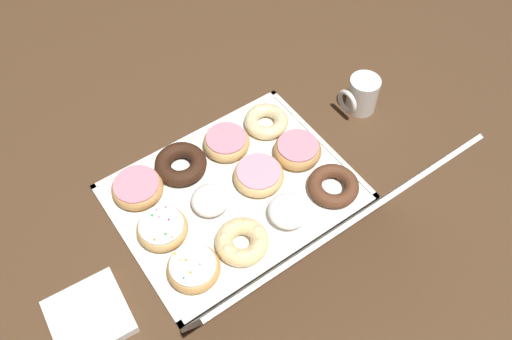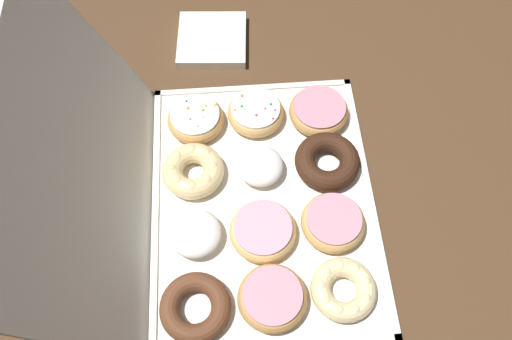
% 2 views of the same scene
% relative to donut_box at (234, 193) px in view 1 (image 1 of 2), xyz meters
% --- Properties ---
extents(ground_plane, '(3.00, 3.00, 0.00)m').
position_rel_donut_box_xyz_m(ground_plane, '(0.00, 0.00, -0.01)').
color(ground_plane, '#4C331E').
extents(donut_box, '(0.53, 0.40, 0.01)m').
position_rel_donut_box_xyz_m(donut_box, '(0.00, 0.00, 0.00)').
color(donut_box, silver).
rests_on(donut_box, ground).
extents(box_lid_open, '(0.53, 0.14, 0.37)m').
position_rel_donut_box_xyz_m(box_lid_open, '(0.00, 0.27, 0.18)').
color(box_lid_open, silver).
rests_on(box_lid_open, ground).
extents(cruller_donut_0, '(0.11, 0.11, 0.04)m').
position_rel_donut_box_xyz_m(cruller_donut_0, '(-0.18, -0.12, 0.02)').
color(cruller_donut_0, beige).
rests_on(cruller_donut_0, donut_box).
extents(pink_frosted_donut_1, '(0.11, 0.11, 0.04)m').
position_rel_donut_box_xyz_m(pink_frosted_donut_1, '(-0.06, -0.12, 0.02)').
color(pink_frosted_donut_1, tan).
rests_on(pink_frosted_donut_1, donut_box).
extents(chocolate_cake_ring_donut_2, '(0.12, 0.12, 0.04)m').
position_rel_donut_box_xyz_m(chocolate_cake_ring_donut_2, '(0.06, -0.13, 0.02)').
color(chocolate_cake_ring_donut_2, '#381E11').
rests_on(chocolate_cake_ring_donut_2, donut_box).
extents(pink_frosted_donut_3, '(0.12, 0.12, 0.04)m').
position_rel_donut_box_xyz_m(pink_frosted_donut_3, '(0.18, -0.12, 0.02)').
color(pink_frosted_donut_3, tan).
rests_on(pink_frosted_donut_3, donut_box).
extents(pink_frosted_donut_4, '(0.11, 0.11, 0.04)m').
position_rel_donut_box_xyz_m(pink_frosted_donut_4, '(-0.18, -0.00, 0.03)').
color(pink_frosted_donut_4, tan).
rests_on(pink_frosted_donut_4, donut_box).
extents(pink_frosted_donut_5, '(0.12, 0.12, 0.04)m').
position_rel_donut_box_xyz_m(pink_frosted_donut_5, '(-0.07, 0.01, 0.02)').
color(pink_frosted_donut_5, '#E5B770').
rests_on(pink_frosted_donut_5, donut_box).
extents(powdered_filled_donut_6, '(0.09, 0.09, 0.04)m').
position_rel_donut_box_xyz_m(powdered_filled_donut_6, '(0.06, 0.00, 0.03)').
color(powdered_filled_donut_6, white).
rests_on(powdered_filled_donut_6, donut_box).
extents(sprinkle_donut_7, '(0.11, 0.11, 0.04)m').
position_rel_donut_box_xyz_m(sprinkle_donut_7, '(0.18, -0.00, 0.02)').
color(sprinkle_donut_7, tan).
rests_on(sprinkle_donut_7, donut_box).
extents(chocolate_cake_ring_donut_8, '(0.12, 0.12, 0.03)m').
position_rel_donut_box_xyz_m(chocolate_cake_ring_donut_8, '(-0.19, 0.13, 0.02)').
color(chocolate_cake_ring_donut_8, '#59331E').
rests_on(chocolate_cake_ring_donut_8, donut_box).
extents(powdered_filled_donut_9, '(0.09, 0.09, 0.04)m').
position_rel_donut_box_xyz_m(powdered_filled_donut_9, '(-0.06, 0.12, 0.03)').
color(powdered_filled_donut_9, white).
rests_on(powdered_filled_donut_9, donut_box).
extents(cruller_donut_10, '(0.11, 0.11, 0.04)m').
position_rel_donut_box_xyz_m(cruller_donut_10, '(0.06, 0.13, 0.03)').
color(cruller_donut_10, '#EACC8C').
rests_on(cruller_donut_10, donut_box).
extents(sprinkle_donut_11, '(0.11, 0.11, 0.04)m').
position_rel_donut_box_xyz_m(sprinkle_donut_11, '(0.18, 0.12, 0.02)').
color(sprinkle_donut_11, tan).
rests_on(sprinkle_donut_11, donut_box).
extents(coffee_mug, '(0.10, 0.08, 0.10)m').
position_rel_donut_box_xyz_m(coffee_mug, '(-0.41, -0.04, 0.04)').
color(coffee_mug, white).
rests_on(coffee_mug, ground).
extents(napkin_stack, '(0.16, 0.16, 0.02)m').
position_rel_donut_box_xyz_m(napkin_stack, '(0.40, 0.08, 0.01)').
color(napkin_stack, white).
rests_on(napkin_stack, ground).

